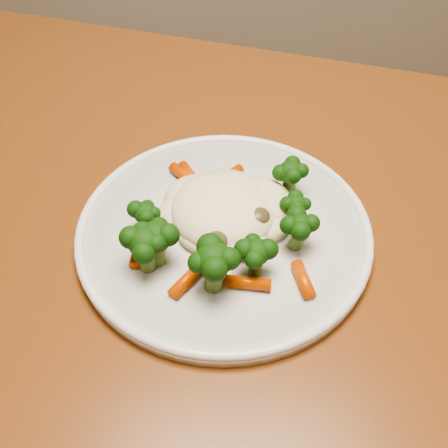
% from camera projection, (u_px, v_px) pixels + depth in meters
% --- Properties ---
extents(dining_table, '(1.29, 1.03, 0.75)m').
position_uv_depth(dining_table, '(193.00, 290.00, 0.66)').
color(dining_table, brown).
rests_on(dining_table, ground).
extents(plate, '(0.30, 0.30, 0.01)m').
position_uv_depth(plate, '(224.00, 233.00, 0.57)').
color(plate, white).
rests_on(plate, dining_table).
extents(meal, '(0.19, 0.19, 0.05)m').
position_uv_depth(meal, '(220.00, 219.00, 0.55)').
color(meal, '#FCF2CA').
rests_on(meal, plate).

